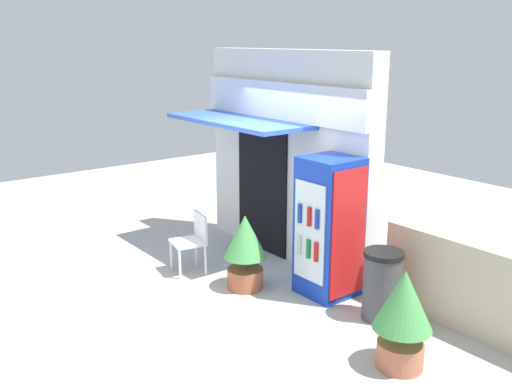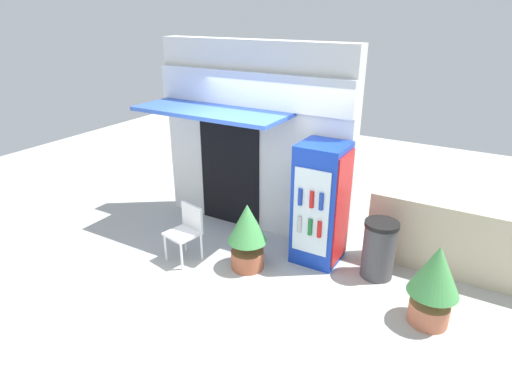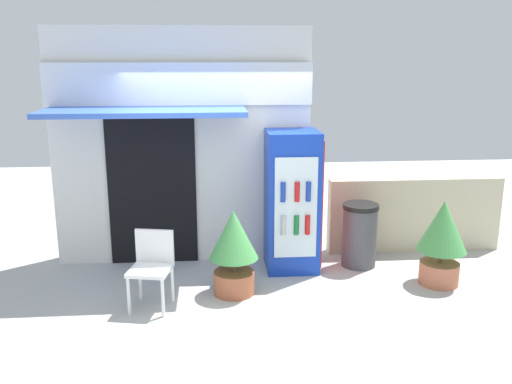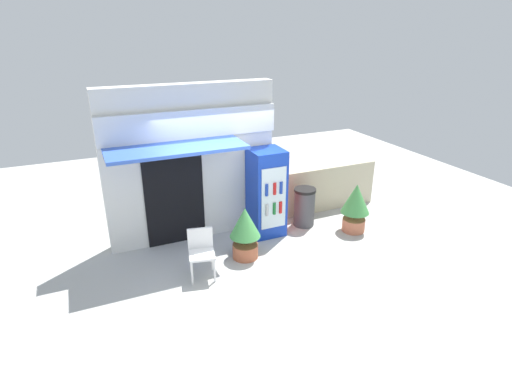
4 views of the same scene
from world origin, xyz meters
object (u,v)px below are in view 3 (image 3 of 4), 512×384
drink_cooler (292,201)px  potted_plant_curbside (442,236)px  potted_plant_near_shop (234,247)px  plastic_chair (152,263)px  trash_bin (359,235)px

drink_cooler → potted_plant_curbside: drink_cooler is taller
drink_cooler → potted_plant_near_shop: drink_cooler is taller
plastic_chair → potted_plant_near_shop: size_ratio=0.84×
drink_cooler → plastic_chair: bearing=-150.0°
drink_cooler → trash_bin: bearing=0.0°
drink_cooler → plastic_chair: size_ratio=2.13×
plastic_chair → trash_bin: (2.58, 0.97, -0.07)m
plastic_chair → potted_plant_near_shop: bearing=14.5°
drink_cooler → potted_plant_near_shop: bearing=-136.7°
drink_cooler → potted_plant_near_shop: (-0.78, -0.74, -0.32)m
potted_plant_near_shop → trash_bin: bearing=23.8°
potted_plant_near_shop → drink_cooler: bearing=43.3°
potted_plant_near_shop → potted_plant_curbside: (2.49, 0.07, 0.03)m
drink_cooler → trash_bin: 1.01m
drink_cooler → trash_bin: drink_cooler is taller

